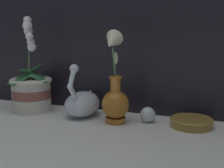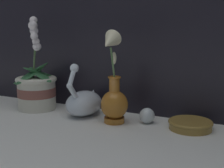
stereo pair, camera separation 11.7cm
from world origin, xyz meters
name	(u,v)px [view 1 (the left image)]	position (x,y,z in m)	size (l,w,h in m)	color
ground_plane	(94,127)	(0.00, 0.00, 0.00)	(2.80, 2.80, 0.00)	silver
orchid_potted_plant	(31,89)	(-0.33, 0.11, 0.09)	(0.22, 0.23, 0.39)	beige
swan_figurine	(83,102)	(-0.10, 0.12, 0.05)	(0.13, 0.22, 0.21)	silver
blue_vase	(115,94)	(0.05, 0.08, 0.11)	(0.10, 0.13, 0.34)	#B26B23
glass_sphere	(148,115)	(0.16, 0.13, 0.03)	(0.06, 0.06, 0.06)	silver
amber_dish	(191,122)	(0.32, 0.13, 0.02)	(0.15, 0.15, 0.03)	olive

